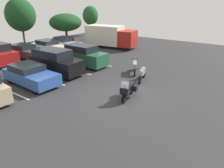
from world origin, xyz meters
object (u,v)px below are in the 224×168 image
at_px(car_black, 55,62).
at_px(car_far_white, 49,47).
at_px(motorcycle_second, 135,67).
at_px(car_green, 84,56).
at_px(motorcycle_third, 142,74).
at_px(box_truck, 110,36).
at_px(car_far_silver, 65,43).
at_px(car_blue, 30,75).
at_px(motorcycle_touring, 128,89).
at_px(car_far_charcoal, 25,51).

xyz_separation_m(car_black, car_far_white, (4.47, 6.52, -0.27)).
distance_m(motorcycle_second, car_green, 5.09).
distance_m(motorcycle_third, car_black, 7.15).
bearing_deg(box_truck, motorcycle_second, -132.89).
height_order(car_green, car_far_white, car_green).
bearing_deg(car_far_silver, motorcycle_third, -109.06).
bearing_deg(motorcycle_second, box_truck, 47.11).
bearing_deg(car_green, car_far_white, 78.63).
bearing_deg(car_black, motorcycle_third, -67.93).
height_order(car_blue, car_black, car_black).
xyz_separation_m(motorcycle_touring, car_blue, (-2.07, 6.94, 0.10)).
bearing_deg(car_far_silver, car_blue, -143.81).
bearing_deg(car_far_charcoal, motorcycle_touring, -98.70).
relative_size(car_far_silver, box_truck, 0.72).
relative_size(motorcycle_second, car_green, 0.44).
bearing_deg(car_far_silver, motorcycle_second, -105.73).
distance_m(motorcycle_touring, car_green, 8.02).
xyz_separation_m(motorcycle_third, car_blue, (-5.34, 6.20, 0.18)).
bearing_deg(motorcycle_touring, box_truck, 40.11).
height_order(motorcycle_third, car_black, car_black).
bearing_deg(car_far_silver, car_black, -136.79).
height_order(motorcycle_touring, box_truck, box_truck).
bearing_deg(car_far_white, motorcycle_third, -97.75).
xyz_separation_m(car_green, car_far_silver, (4.25, 7.16, -0.25)).
distance_m(motorcycle_second, motorcycle_third, 1.84).
relative_size(motorcycle_third, car_blue, 0.45).
xyz_separation_m(motorcycle_touring, car_green, (3.70, 7.10, 0.33)).
distance_m(car_blue, car_green, 5.77).
height_order(car_black, car_green, car_black).
bearing_deg(car_green, motorcycle_second, -80.73).
height_order(motorcycle_touring, car_far_white, car_far_white).
bearing_deg(car_blue, motorcycle_second, -36.36).
bearing_deg(car_far_white, car_green, -101.37).
distance_m(car_far_charcoal, car_far_white, 2.91).
height_order(motorcycle_touring, car_far_charcoal, car_far_charcoal).
distance_m(motorcycle_third, car_green, 6.40).
bearing_deg(car_far_silver, motorcycle_touring, -119.12).
bearing_deg(car_blue, car_green, 1.67).
distance_m(motorcycle_touring, car_blue, 7.24).
bearing_deg(motorcycle_second, car_blue, 143.64).
bearing_deg(car_blue, car_black, 8.89).
bearing_deg(car_far_silver, car_green, -120.68).
xyz_separation_m(car_green, box_truck, (8.14, 2.87, 0.54)).
bearing_deg(motorcycle_third, car_far_white, 82.25).
bearing_deg(motorcycle_second, car_black, 126.73).
bearing_deg(car_far_silver, car_far_white, -172.39).
relative_size(car_black, car_green, 1.04).
bearing_deg(box_truck, motorcycle_third, -132.85).
relative_size(car_blue, car_green, 1.01).
height_order(car_blue, car_far_charcoal, car_blue).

